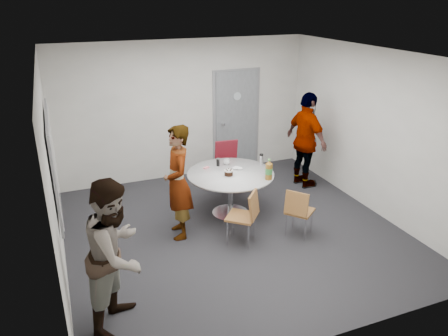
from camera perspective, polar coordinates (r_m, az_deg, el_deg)
name	(u,v)px	position (r m, az deg, el deg)	size (l,w,h in m)	color
floor	(233,231)	(6.94, 1.22, -8.19)	(5.00, 5.00, 0.00)	black
ceiling	(235,55)	(6.06, 1.43, 14.51)	(5.00, 5.00, 0.00)	silver
wall_back	(184,110)	(8.63, -5.21, 7.52)	(5.00, 5.00, 0.00)	beige
wall_left	(52,174)	(5.92, -21.57, -0.77)	(5.00, 5.00, 0.00)	beige
wall_right	(373,131)	(7.66, 18.87, 4.56)	(5.00, 5.00, 0.00)	beige
wall_front	(335,230)	(4.38, 14.25, -7.88)	(5.00, 5.00, 0.00)	beige
door	(236,121)	(9.06, 1.60, 6.17)	(1.02, 0.17, 2.12)	slate
whiteboard	(53,161)	(6.08, -21.38, 0.83)	(0.04, 1.90, 1.25)	gray
table	(233,179)	(7.17, 1.17, -1.40)	(1.42, 1.42, 1.08)	silver
chair_near_left	(247,213)	(6.39, 2.98, -5.85)	(0.58, 0.57, 0.83)	brown
chair_near_right	(298,209)	(6.66, 9.68, -5.29)	(0.54, 0.54, 0.78)	brown
chair_far	(228,161)	(8.12, 0.51, 0.96)	(0.49, 0.53, 0.94)	maroon
person_main	(178,183)	(6.49, -6.04, -1.91)	(0.64, 0.42, 1.75)	#A5C6EA
person_left	(116,254)	(4.92, -13.88, -10.81)	(0.85, 0.66, 1.74)	white
person_right	(306,141)	(8.33, 10.70, 3.54)	(1.07, 0.44, 1.82)	black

